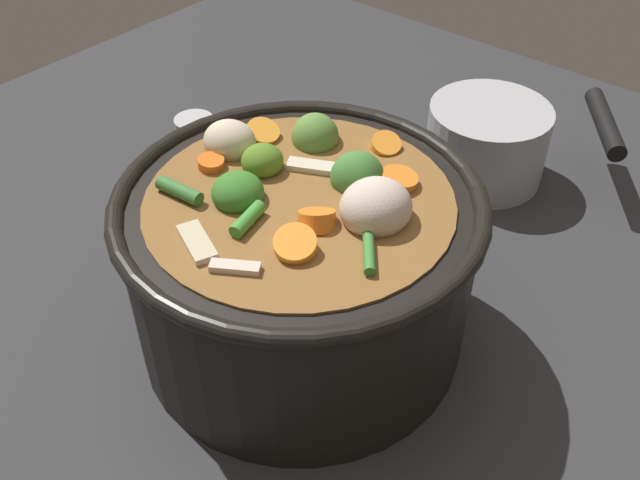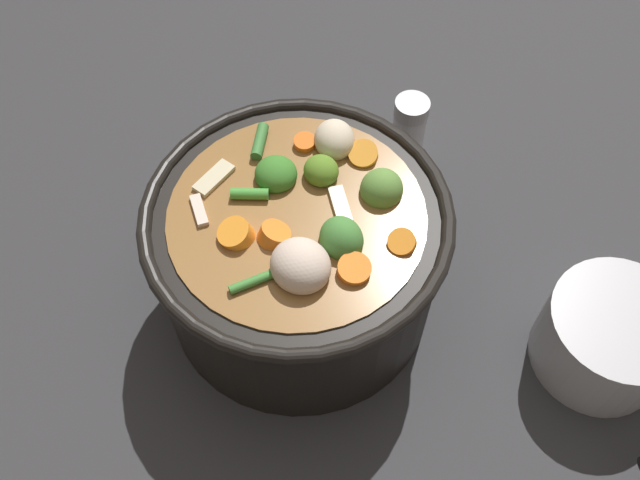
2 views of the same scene
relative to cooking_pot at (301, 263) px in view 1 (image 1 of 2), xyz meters
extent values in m
plane|color=#2D2D30|center=(0.00, 0.00, -0.07)|extent=(1.10, 1.10, 0.00)
cylinder|color=black|center=(0.00, 0.00, -0.01)|extent=(0.25, 0.25, 0.13)
torus|color=black|center=(0.00, 0.00, 0.06)|extent=(0.26, 0.26, 0.01)
cylinder|color=olive|center=(0.00, 0.00, 0.00)|extent=(0.21, 0.21, 0.12)
ellipsoid|color=#558024|center=(-0.01, -0.04, 0.07)|extent=(0.04, 0.04, 0.02)
ellipsoid|color=#5B893A|center=(-0.06, -0.04, 0.06)|extent=(0.05, 0.05, 0.04)
ellipsoid|color=#427F37|center=(-0.04, 0.02, 0.06)|extent=(0.05, 0.05, 0.04)
ellipsoid|color=#397829|center=(0.03, -0.03, 0.07)|extent=(0.04, 0.04, 0.03)
cylinder|color=orange|center=(0.01, 0.03, 0.06)|extent=(0.04, 0.04, 0.02)
cylinder|color=orange|center=(-0.09, 0.01, 0.06)|extent=(0.03, 0.03, 0.02)
cylinder|color=orange|center=(0.04, 0.03, 0.06)|extent=(0.04, 0.04, 0.02)
cylinder|color=orange|center=(-0.06, 0.04, 0.06)|extent=(0.04, 0.04, 0.02)
cylinder|color=orange|center=(-0.04, -0.07, 0.06)|extent=(0.03, 0.03, 0.02)
cylinder|color=orange|center=(0.01, -0.07, 0.06)|extent=(0.02, 0.02, 0.01)
ellipsoid|color=beige|center=(-0.02, 0.05, 0.07)|extent=(0.06, 0.06, 0.04)
ellipsoid|color=beige|center=(-0.01, -0.08, 0.07)|extent=(0.05, 0.05, 0.03)
cylinder|color=#3B7636|center=(0.05, -0.06, 0.07)|extent=(0.01, 0.04, 0.01)
cylinder|color=#409034|center=(0.04, -0.01, 0.06)|extent=(0.03, 0.02, 0.01)
cylinder|color=#3E8134|center=(0.02, 0.07, 0.06)|extent=(0.03, 0.03, 0.01)
cube|color=beige|center=(0.08, 0.02, 0.06)|extent=(0.02, 0.03, 0.01)
cube|color=beige|center=(0.08, -0.02, 0.06)|extent=(0.03, 0.04, 0.01)
cube|color=beige|center=(-0.03, -0.02, 0.06)|extent=(0.03, 0.04, 0.01)
cylinder|color=silver|center=(-0.07, -0.19, -0.04)|extent=(0.04, 0.04, 0.07)
cylinder|color=#B7B7BC|center=(-0.07, -0.19, 0.01)|extent=(0.04, 0.04, 0.02)
cylinder|color=#ADADB2|center=(-0.28, 0.00, -0.03)|extent=(0.12, 0.12, 0.08)
cylinder|color=black|center=(-0.34, 0.09, -0.01)|extent=(0.10, 0.08, 0.02)
camera|label=1|loc=(0.29, 0.26, 0.36)|focal=40.26mm
camera|label=2|loc=(-0.10, 0.31, 0.52)|focal=38.83mm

